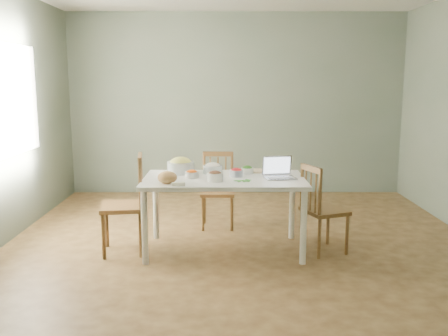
{
  "coord_description": "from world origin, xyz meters",
  "views": [
    {
      "loc": [
        -0.2,
        -5.01,
        1.71
      ],
      "look_at": [
        -0.19,
        -0.16,
        0.85
      ],
      "focal_mm": 39.84,
      "sensor_mm": 36.0,
      "label": 1
    }
  ],
  "objects_px": {
    "chair_left": "(122,204)",
    "bread_boule": "(167,177)",
    "chair_right": "(325,209)",
    "chair_far": "(218,191)",
    "laptop": "(280,168)",
    "dining_table": "(224,214)",
    "bowl_squash": "(181,165)"
  },
  "relations": [
    {
      "from": "chair_right",
      "to": "bread_boule",
      "type": "height_order",
      "value": "chair_right"
    },
    {
      "from": "chair_left",
      "to": "chair_right",
      "type": "xyz_separation_m",
      "value": [
        2.02,
        0.01,
        -0.05
      ]
    },
    {
      "from": "chair_left",
      "to": "chair_right",
      "type": "height_order",
      "value": "chair_left"
    },
    {
      "from": "laptop",
      "to": "bread_boule",
      "type": "bearing_deg",
      "value": -177.0
    },
    {
      "from": "dining_table",
      "to": "laptop",
      "type": "bearing_deg",
      "value": -2.74
    },
    {
      "from": "laptop",
      "to": "dining_table",
      "type": "bearing_deg",
      "value": 167.13
    },
    {
      "from": "chair_left",
      "to": "laptop",
      "type": "distance_m",
      "value": 1.61
    },
    {
      "from": "chair_left",
      "to": "bread_boule",
      "type": "distance_m",
      "value": 0.62
    },
    {
      "from": "chair_left",
      "to": "bowl_squash",
      "type": "bearing_deg",
      "value": 110.63
    },
    {
      "from": "dining_table",
      "to": "chair_right",
      "type": "relative_size",
      "value": 1.8
    },
    {
      "from": "chair_left",
      "to": "chair_right",
      "type": "bearing_deg",
      "value": 81.96
    },
    {
      "from": "dining_table",
      "to": "bowl_squash",
      "type": "height_order",
      "value": "bowl_squash"
    },
    {
      "from": "chair_right",
      "to": "laptop",
      "type": "bearing_deg",
      "value": 67.31
    },
    {
      "from": "dining_table",
      "to": "chair_left",
      "type": "distance_m",
      "value": 1.02
    },
    {
      "from": "chair_left",
      "to": "laptop",
      "type": "xyz_separation_m",
      "value": [
        1.57,
        0.02,
        0.36
      ]
    },
    {
      "from": "chair_far",
      "to": "bread_boule",
      "type": "distance_m",
      "value": 1.24
    },
    {
      "from": "chair_left",
      "to": "chair_far",
      "type": "bearing_deg",
      "value": 124.08
    },
    {
      "from": "chair_right",
      "to": "bowl_squash",
      "type": "bearing_deg",
      "value": 56.88
    },
    {
      "from": "chair_right",
      "to": "bowl_squash",
      "type": "relative_size",
      "value": 3.15
    },
    {
      "from": "bread_boule",
      "to": "laptop",
      "type": "height_order",
      "value": "laptop"
    },
    {
      "from": "chair_right",
      "to": "bread_boule",
      "type": "bearing_deg",
      "value": 77.54
    },
    {
      "from": "chair_far",
      "to": "bread_boule",
      "type": "xyz_separation_m",
      "value": [
        -0.46,
        -1.09,
        0.37
      ]
    },
    {
      "from": "chair_far",
      "to": "laptop",
      "type": "distance_m",
      "value": 1.13
    },
    {
      "from": "chair_far",
      "to": "bowl_squash",
      "type": "relative_size",
      "value": 3.1
    },
    {
      "from": "chair_far",
      "to": "bread_boule",
      "type": "relative_size",
      "value": 4.76
    },
    {
      "from": "chair_right",
      "to": "chair_left",
      "type": "bearing_deg",
      "value": 68.81
    },
    {
      "from": "bread_boule",
      "to": "laptop",
      "type": "distance_m",
      "value": 1.12
    },
    {
      "from": "dining_table",
      "to": "chair_right",
      "type": "distance_m",
      "value": 1.01
    },
    {
      "from": "chair_far",
      "to": "chair_left",
      "type": "distance_m",
      "value": 1.27
    },
    {
      "from": "laptop",
      "to": "chair_left",
      "type": "bearing_deg",
      "value": 170.59
    },
    {
      "from": "dining_table",
      "to": "bread_boule",
      "type": "height_order",
      "value": "bread_boule"
    },
    {
      "from": "chair_far",
      "to": "chair_right",
      "type": "relative_size",
      "value": 0.98
    }
  ]
}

